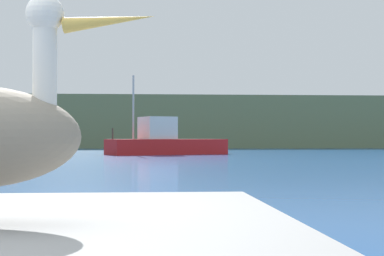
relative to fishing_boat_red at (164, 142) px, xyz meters
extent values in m
cube|color=#6B7A51|center=(-3.04, 27.56, 1.90)|extent=(140.00, 11.19, 5.40)
cylinder|color=white|center=(-1.99, -40.02, 0.58)|extent=(0.09, 0.09, 0.36)
sphere|color=white|center=(-1.99, -40.02, 0.80)|extent=(0.14, 0.14, 0.14)
cone|color=gold|center=(-1.75, -40.06, 0.77)|extent=(0.35, 0.11, 0.09)
cube|color=red|center=(0.15, 0.06, -0.29)|extent=(8.16, 5.18, 1.01)
cube|color=silver|center=(-0.47, -0.18, 0.94)|extent=(2.60, 2.73, 1.45)
cylinder|color=#B2B2B2|center=(-2.02, -0.78, 2.25)|extent=(0.12, 0.12, 4.09)
cylinder|color=#3F382D|center=(-3.32, -1.28, 0.56)|extent=(0.10, 0.10, 0.70)
camera|label=1|loc=(-1.64, -42.48, 0.34)|focal=60.84mm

